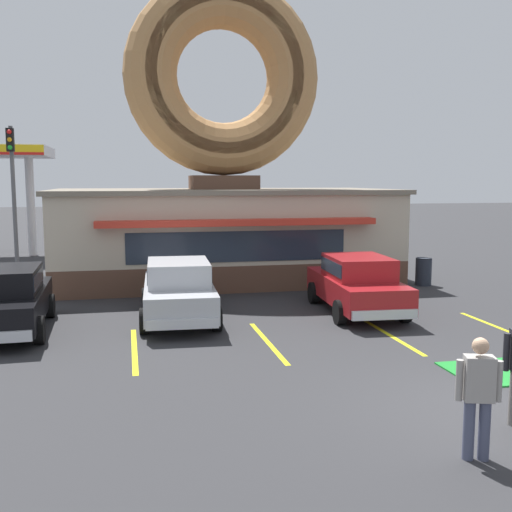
{
  "coord_description": "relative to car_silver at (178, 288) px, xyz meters",
  "views": [
    {
      "loc": [
        -5.74,
        -8.0,
        3.69
      ],
      "look_at": [
        -2.94,
        5.0,
        2.0
      ],
      "focal_mm": 42.0,
      "sensor_mm": 36.0,
      "label": 1
    }
  ],
  "objects": [
    {
      "name": "donut_shop_building",
      "position": [
        2.24,
        6.34,
        2.87
      ],
      "size": [
        12.3,
        6.75,
        10.96
      ],
      "color": "brown",
      "rests_on": "ground"
    },
    {
      "name": "car_red",
      "position": [
        4.95,
        -0.1,
        0.0
      ],
      "size": [
        2.18,
        4.65,
        1.6
      ],
      "color": "maroon",
      "rests_on": "ground"
    },
    {
      "name": "car_silver",
      "position": [
        0.0,
        0.0,
        0.0
      ],
      "size": [
        2.14,
        4.63,
        1.6
      ],
      "color": "#B2B5BA",
      "rests_on": "ground"
    },
    {
      "name": "parking_stripe_centre",
      "position": [
        7.8,
        -2.6,
        -0.87
      ],
      "size": [
        0.12,
        3.6,
        0.01
      ],
      "primitive_type": "cube",
      "color": "yellow",
      "rests_on": "ground"
    },
    {
      "name": "trash_bin",
      "position": [
        8.91,
        3.54,
        -0.37
      ],
      "size": [
        0.57,
        0.57,
        0.97
      ],
      "color": "#232833",
      "rests_on": "ground"
    },
    {
      "name": "pedestrian_hooded_kid",
      "position": [
        3.17,
        -8.83,
        0.05
      ],
      "size": [
        0.57,
        0.34,
        1.66
      ],
      "color": "#474C66",
      "rests_on": "ground"
    },
    {
      "name": "parking_stripe_left",
      "position": [
        1.8,
        -2.6,
        -0.87
      ],
      "size": [
        0.12,
        3.6,
        0.01
      ],
      "primitive_type": "cube",
      "color": "yellow",
      "rests_on": "ground"
    },
    {
      "name": "ground_plane",
      "position": [
        4.47,
        -7.6,
        -0.87
      ],
      "size": [
        160.0,
        160.0,
        0.0
      ],
      "primitive_type": "plane",
      "color": "#2D2D30"
    },
    {
      "name": "parking_stripe_far_left",
      "position": [
        -1.2,
        -2.6,
        -0.87
      ],
      "size": [
        0.12,
        3.6,
        0.01
      ],
      "primitive_type": "cube",
      "color": "yellow",
      "rests_on": "ground"
    },
    {
      "name": "mini_donut_near_right",
      "position": [
        4.92,
        -6.07,
        -0.82
      ],
      "size": [
        0.13,
        0.13,
        0.04
      ],
      "primitive_type": "torus",
      "color": "brown",
      "rests_on": "putting_mat"
    },
    {
      "name": "car_black",
      "position": [
        -4.21,
        -0.38,
        0.0
      ],
      "size": [
        2.08,
        4.61,
        1.6
      ],
      "color": "black",
      "rests_on": "ground"
    },
    {
      "name": "parking_stripe_mid_left",
      "position": [
        4.8,
        -2.6,
        -0.87
      ],
      "size": [
        0.12,
        3.6,
        0.01
      ],
      "primitive_type": "cube",
      "color": "yellow",
      "rests_on": "ground"
    },
    {
      "name": "traffic_light_pole",
      "position": [
        -5.66,
        9.67,
        2.84
      ],
      "size": [
        0.28,
        0.47,
        5.8
      ],
      "color": "#595B60",
      "rests_on": "ground"
    }
  ]
}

